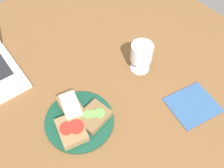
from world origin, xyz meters
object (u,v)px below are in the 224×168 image
plate (80,120)px  wine_glass (142,54)px  sandwich_with_cheese (71,107)px  napkin (193,105)px  sandwich_with_tomato (72,130)px  sandwich_with_cucumber (94,116)px

plate → wine_glass: bearing=9.9°
sandwich_with_cheese → napkin: (33.48, -22.70, -2.43)cm
sandwich_with_tomato → wine_glass: bearing=12.4°
plate → napkin: plate is taller
wine_glass → napkin: 24.72cm
sandwich_with_cucumber → plate: bearing=149.1°
sandwich_with_tomato → napkin: 40.86cm
sandwich_with_tomato → plate: bearing=29.2°
sandwich_with_cucumber → wine_glass: (26.28, 7.68, 5.47)cm
plate → napkin: (33.57, -18.04, -0.34)cm
sandwich_with_cucumber → napkin: 33.49cm
sandwich_with_cheese → plate: bearing=-91.1°
sandwich_with_cucumber → wine_glass: size_ratio=0.97×
sandwich_with_cheese → napkin: sandwich_with_cheese is taller
sandwich_with_cheese → sandwich_with_tomato: (-4.14, -6.92, -0.08)cm
sandwich_with_tomato → sandwich_with_cucumber: bearing=-1.0°
sandwich_with_cheese → sandwich_with_cucumber: sandwich_with_cheese is taller
sandwich_with_tomato → sandwich_with_cucumber: sandwich_with_tomato is taller
sandwich_with_tomato → napkin: bearing=-22.7°
sandwich_with_cucumber → wine_glass: 27.92cm
napkin → wine_glass: bearing=98.0°
wine_glass → napkin: (3.27, -23.31, -7.55)cm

